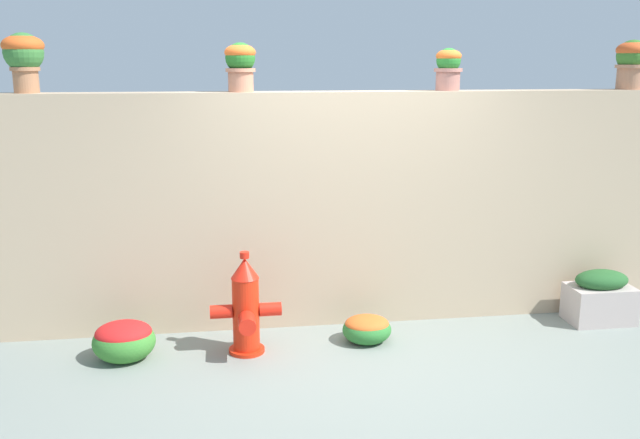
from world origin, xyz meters
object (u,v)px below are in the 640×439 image
object	(u,v)px
potted_plant_0	(24,55)
fire_hydrant	(246,309)
potted_plant_1	(240,63)
potted_plant_3	(632,60)
potted_plant_2	(448,66)
flower_bush_left	(124,339)
flower_bush_right	(367,328)
planter_box	(600,297)

from	to	relation	value
potted_plant_0	fire_hydrant	bearing A→B (deg)	-21.54
potted_plant_1	potted_plant_3	bearing A→B (deg)	0.40
potted_plant_0	potted_plant_1	bearing A→B (deg)	-1.07
potted_plant_2	fire_hydrant	distance (m)	2.68
potted_plant_0	fire_hydrant	distance (m)	2.67
flower_bush_left	potted_plant_0	bearing A→B (deg)	137.69
potted_plant_2	flower_bush_right	distance (m)	2.34
potted_plant_1	potted_plant_2	size ratio (longest dim) A/B	1.11
potted_plant_2	flower_bush_left	bearing A→B (deg)	-167.16
potted_plant_1	potted_plant_2	world-z (taller)	potted_plant_1
flower_bush_right	potted_plant_1	bearing A→B (deg)	150.45
fire_hydrant	flower_bush_right	world-z (taller)	fire_hydrant
potted_plant_0	fire_hydrant	size ratio (longest dim) A/B	0.56
flower_bush_left	potted_plant_3	bearing A→B (deg)	8.23
flower_bush_left	flower_bush_right	distance (m)	1.96
potted_plant_1	potted_plant_0	bearing A→B (deg)	178.93
potted_plant_0	flower_bush_right	xyz separation A→B (m)	(2.68, -0.59, -2.22)
potted_plant_1	flower_bush_left	distance (m)	2.41
potted_plant_3	flower_bush_right	size ratio (longest dim) A/B	1.06
flower_bush_right	planter_box	bearing A→B (deg)	4.02
potted_plant_2	potted_plant_3	xyz separation A→B (m)	(1.71, 0.02, 0.05)
potted_plant_3	flower_bush_left	world-z (taller)	potted_plant_3
potted_plant_3	fire_hydrant	distance (m)	4.06
potted_plant_0	flower_bush_left	size ratio (longest dim) A/B	0.96
potted_plant_3	potted_plant_2	bearing A→B (deg)	-179.42
potted_plant_0	potted_plant_2	bearing A→B (deg)	-0.41
potted_plant_3	flower_bush_left	xyz separation A→B (m)	(-4.47, -0.65, -2.13)
fire_hydrant	planter_box	xyz separation A→B (m)	(3.16, 0.23, -0.14)
potted_plant_1	potted_plant_3	size ratio (longest dim) A/B	0.91
potted_plant_2	planter_box	world-z (taller)	potted_plant_2
potted_plant_3	planter_box	size ratio (longest dim) A/B	0.77
fire_hydrant	planter_box	distance (m)	3.18
potted_plant_0	potted_plant_1	xyz separation A→B (m)	(1.70, -0.03, -0.06)
flower_bush_left	potted_plant_2	bearing A→B (deg)	12.84
potted_plant_3	potted_plant_0	bearing A→B (deg)	179.92
flower_bush_left	potted_plant_1	bearing A→B (deg)	32.37
fire_hydrant	flower_bush_left	world-z (taller)	fire_hydrant
potted_plant_1	potted_plant_3	world-z (taller)	potted_plant_3
fire_hydrant	flower_bush_right	bearing A→B (deg)	4.32
planter_box	flower_bush_left	bearing A→B (deg)	-176.94
potted_plant_0	flower_bush_right	world-z (taller)	potted_plant_0
flower_bush_right	potted_plant_2	bearing A→B (deg)	34.99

